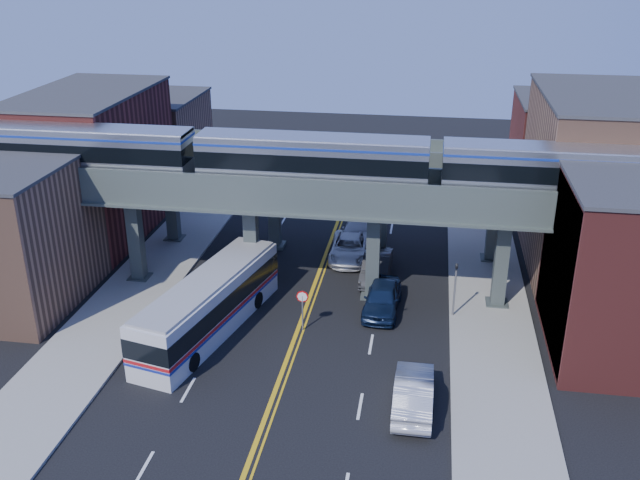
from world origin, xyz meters
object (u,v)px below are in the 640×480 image
Objects in this scene: transit_bus at (209,305)px; car_lane_c at (349,248)px; traffic_signal at (455,284)px; car_lane_a at (382,298)px; car_parked_curb at (414,392)px; transit_train at (312,159)px; stop_sign at (302,304)px; car_lane_d at (359,230)px; car_lane_b at (376,267)px.

car_lane_c is at bearing -17.62° from transit_bus.
car_lane_a is (-4.40, 0.14, -1.40)m from traffic_signal.
car_parked_curb reaches higher than car_lane_c.
transit_train is at bearing -28.37° from transit_bus.
stop_sign is 0.43× the size of car_lane_d.
stop_sign is 5.56m from car_lane_a.
traffic_signal reaches higher than car_lane_d.
stop_sign is 14.35m from car_lane_d.
car_lane_b is (-0.76, 4.52, -0.04)m from car_lane_a.
traffic_signal reaches higher than stop_sign.
car_lane_d is (-2.63, 11.06, -0.02)m from car_lane_a.
car_lane_b is (9.19, 8.57, -0.84)m from transit_bus.
car_lane_a is at bearing -70.72° from car_lane_c.
car_lane_c is 1.06× the size of car_parked_curb.
car_lane_c is (-2.24, 3.11, -0.06)m from car_lane_b.
car_lane_c is (1.50, 10.78, -0.95)m from stop_sign.
car_lane_a is at bearing -79.00° from car_lane_b.
car_lane_a is 11.37m from car_lane_d.
car_lane_c is 3.45m from car_lane_d.
transit_bus is (-5.22, -5.90, -7.44)m from transit_train.
car_lane_b is 0.91× the size of car_lane_c.
transit_train is 10.84m from transit_bus.
stop_sign is at bearing -67.46° from transit_bus.
transit_train reaches higher than car_lane_b.
traffic_signal is at bearing -12.36° from transit_train.
car_lane_b is at bearing 102.22° from car_lane_a.
car_lane_a reaches higher than car_lane_b.
transit_train reaches higher than car_parked_curb.
car_lane_b reaches higher than car_lane_c.
car_lane_b is (-5.16, 4.67, -1.43)m from traffic_signal.
transit_train is 12.54m from car_lane_d.
transit_train is 8.06× the size of car_parked_curb.
car_lane_a is 0.92× the size of car_lane_c.
car_lane_a is 0.97× the size of car_parked_curb.
car_lane_d is at bearing 106.09° from car_lane_a.
transit_train reaches higher than car_lane_d.
transit_train is 11.58m from traffic_signal.
stop_sign is at bearing -100.10° from car_lane_c.
car_lane_b is at bearing 137.86° from traffic_signal.
car_parked_curb is (-2.09, -9.68, -1.40)m from traffic_signal.
car_lane_a is 10.09m from car_parked_curb.
transit_bus is at bearing -131.48° from transit_train.
car_lane_a is 1.01× the size of car_lane_b.
stop_sign reaches higher than car_lane_a.
transit_bus reaches higher than car_lane_d.
car_lane_c is 18.24m from car_parked_curb.
transit_bus is 2.49× the size of car_lane_a.
car_lane_d is at bearing 77.17° from transit_train.
transit_bus is at bearing -170.57° from stop_sign.
transit_bus is at bearing -25.08° from car_parked_curb.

